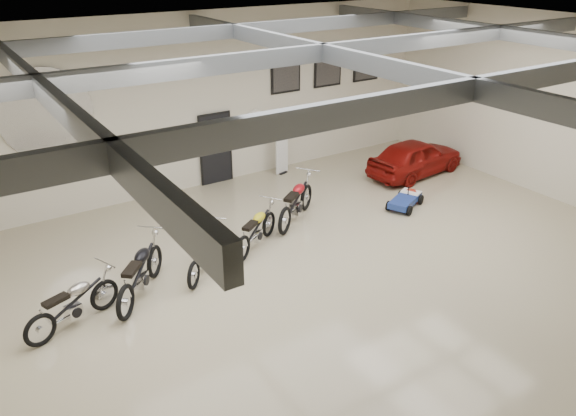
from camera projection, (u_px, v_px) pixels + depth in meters
floor at (318, 272)px, 12.39m from camera, size 16.00×12.00×0.01m
ceiling at (324, 39)px, 10.28m from camera, size 16.00×12.00×0.01m
back_wall at (196, 103)px, 15.90m from camera, size 16.00×0.02×5.00m
right_wall at (558, 110)px, 15.28m from camera, size 0.02×12.00×5.00m
ceiling_beams at (323, 52)px, 10.38m from camera, size 15.80×11.80×0.32m
door at (215, 149)px, 16.72m from camera, size 0.92×0.08×2.10m
logo_plaque at (46, 114)px, 13.76m from camera, size 2.30×0.06×1.16m
poster_left at (286, 71)px, 17.09m from camera, size 1.05×0.08×1.35m
poster_mid at (328, 65)px, 17.88m from camera, size 1.05×0.08×1.35m
poster_right at (366, 60)px, 18.67m from camera, size 1.05×0.08×1.35m
oil_sign at (256, 121)px, 17.13m from camera, size 0.72×0.10×0.72m
banner_stand at (282, 146)px, 17.44m from camera, size 0.53×0.31×1.84m
motorcycle_silver at (72, 303)px, 10.43m from camera, size 2.07×1.28×1.03m
motorcycle_black at (140, 271)px, 11.32m from camera, size 1.98×2.13×1.16m
motorcycle_gold at (204, 252)px, 12.21m from camera, size 1.75×1.76×0.99m
motorcycle_yellow at (256, 229)px, 13.19m from camera, size 1.96×1.57×1.01m
motorcycle_red at (296, 201)px, 14.47m from camera, size 2.21×1.85×1.15m
go_kart at (407, 196)px, 15.48m from camera, size 1.66×1.25×0.55m
vintage_car at (416, 157)px, 17.49m from camera, size 1.71×3.51×1.15m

